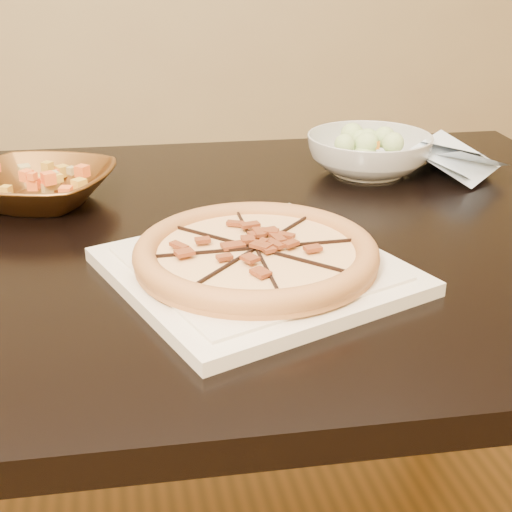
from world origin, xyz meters
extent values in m
cube|color=black|center=(0.01, -0.18, 0.73)|extent=(1.57, 1.06, 0.04)
cylinder|color=black|center=(0.69, 0.23, 0.35)|extent=(0.07, 0.07, 0.71)
cube|color=beige|center=(0.12, -0.36, 0.76)|extent=(0.42, 0.42, 0.02)
cube|color=beige|center=(0.12, -0.36, 0.77)|extent=(0.36, 0.36, 0.00)
cylinder|color=#BE8B47|center=(0.12, -0.36, 0.78)|extent=(0.30, 0.30, 0.01)
torus|color=#BE8B47|center=(0.12, -0.36, 0.79)|extent=(0.31, 0.31, 0.03)
cylinder|color=#E5BE71|center=(0.12, -0.36, 0.79)|extent=(0.25, 0.25, 0.01)
cube|color=black|center=(0.12, -0.36, 0.79)|extent=(0.01, 0.30, 0.01)
cube|color=black|center=(0.12, -0.36, 0.79)|extent=(0.22, 0.22, 0.01)
cube|color=black|center=(0.12, -0.36, 0.79)|extent=(0.30, 0.01, 0.01)
cube|color=black|center=(0.12, -0.36, 0.79)|extent=(0.22, 0.22, 0.01)
cube|color=brown|center=(0.14, -0.36, 0.79)|extent=(0.02, 0.01, 0.00)
cube|color=brown|center=(0.16, -0.35, 0.79)|extent=(0.03, 0.02, 0.00)
cube|color=brown|center=(0.18, -0.32, 0.79)|extent=(0.03, 0.02, 0.00)
cube|color=brown|center=(0.14, -0.34, 0.79)|extent=(0.03, 0.03, 0.00)
cube|color=brown|center=(0.14, -0.31, 0.79)|extent=(0.02, 0.03, 0.00)
cube|color=brown|center=(0.13, -0.27, 0.79)|extent=(0.02, 0.03, 0.00)
cube|color=brown|center=(0.11, -0.32, 0.79)|extent=(0.02, 0.03, 0.00)
cube|color=brown|center=(0.09, -0.30, 0.79)|extent=(0.02, 0.03, 0.00)
cube|color=brown|center=(0.05, -0.29, 0.79)|extent=(0.03, 0.03, 0.00)
cube|color=brown|center=(0.08, -0.33, 0.79)|extent=(0.03, 0.02, 0.00)
cube|color=brown|center=(0.04, -0.34, 0.79)|extent=(0.03, 0.02, 0.00)
cube|color=brown|center=(0.09, -0.36, 0.79)|extent=(0.02, 0.01, 0.00)
cube|color=brown|center=(0.06, -0.38, 0.79)|extent=(0.03, 0.02, 0.00)
cube|color=brown|center=(0.04, -0.40, 0.79)|extent=(0.03, 0.02, 0.00)
cube|color=brown|center=(0.09, -0.39, 0.79)|extent=(0.03, 0.03, 0.00)
cube|color=brown|center=(0.09, -0.42, 0.79)|extent=(0.02, 0.03, 0.00)
cube|color=brown|center=(0.10, -0.45, 0.79)|extent=(0.02, 0.03, 0.00)
cube|color=brown|center=(0.12, -0.40, 0.79)|extent=(0.02, 0.03, 0.00)
cube|color=brown|center=(0.14, -0.43, 0.79)|extent=(0.02, 0.03, 0.00)
cube|color=brown|center=(0.13, -0.38, 0.79)|extent=(0.03, 0.03, 0.00)
cube|color=brown|center=(0.16, -0.39, 0.79)|extent=(0.03, 0.02, 0.00)
cube|color=brown|center=(0.19, -0.38, 0.79)|extent=(0.03, 0.02, 0.00)
imported|color=brown|center=(-0.17, -0.02, 0.78)|extent=(0.30, 0.30, 0.06)
cube|color=tan|center=(-0.17, -0.02, 0.82)|extent=(0.03, 0.03, 0.03)
cube|color=orange|center=(-0.15, -0.01, 0.82)|extent=(0.03, 0.03, 0.03)
cube|color=gold|center=(-0.14, 0.00, 0.82)|extent=(0.03, 0.03, 0.03)
cube|color=tan|center=(-0.13, 0.02, 0.82)|extent=(0.03, 0.03, 0.03)
cube|color=orange|center=(-0.16, -0.01, 0.82)|extent=(0.03, 0.03, 0.03)
cube|color=gold|center=(-0.16, 0.01, 0.82)|extent=(0.03, 0.03, 0.03)
cube|color=tan|center=(-0.17, 0.02, 0.82)|extent=(0.03, 0.03, 0.03)
cube|color=orange|center=(-0.17, -0.01, 0.82)|extent=(0.03, 0.03, 0.03)
cube|color=gold|center=(-0.18, 0.00, 0.82)|extent=(0.03, 0.03, 0.03)
cube|color=tan|center=(-0.19, 0.01, 0.82)|extent=(0.03, 0.03, 0.03)
cube|color=orange|center=(-0.21, 0.01, 0.82)|extent=(0.03, 0.03, 0.03)
cube|color=gold|center=(-0.18, -0.01, 0.82)|extent=(0.03, 0.03, 0.03)
cube|color=tan|center=(-0.19, -0.02, 0.82)|extent=(0.03, 0.03, 0.03)
cube|color=orange|center=(-0.21, -0.03, 0.82)|extent=(0.03, 0.03, 0.03)
cube|color=gold|center=(-0.17, -0.02, 0.82)|extent=(0.03, 0.03, 0.03)
cube|color=tan|center=(-0.18, -0.03, 0.82)|extent=(0.03, 0.03, 0.03)
cube|color=orange|center=(-0.18, -0.05, 0.82)|extent=(0.03, 0.03, 0.03)
cube|color=gold|center=(-0.18, -0.06, 0.82)|extent=(0.03, 0.03, 0.03)
cube|color=tan|center=(-0.17, -0.03, 0.82)|extent=(0.03, 0.03, 0.03)
cube|color=orange|center=(-0.16, -0.04, 0.82)|extent=(0.03, 0.03, 0.03)
cube|color=gold|center=(-0.15, -0.05, 0.82)|extent=(0.03, 0.03, 0.03)
cube|color=tan|center=(-0.16, -0.02, 0.82)|extent=(0.03, 0.03, 0.03)
cube|color=orange|center=(-0.15, -0.03, 0.82)|extent=(0.03, 0.03, 0.03)
cube|color=gold|center=(-0.13, -0.02, 0.82)|extent=(0.03, 0.03, 0.03)
imported|color=silver|center=(0.41, 0.03, 0.79)|extent=(0.27, 0.27, 0.07)
sphere|color=#B5C58B|center=(0.41, 0.03, 0.84)|extent=(0.04, 0.04, 0.04)
sphere|color=#B5C58B|center=(0.43, 0.04, 0.84)|extent=(0.04, 0.04, 0.04)
sphere|color=#B5C58B|center=(0.43, 0.07, 0.84)|extent=(0.04, 0.04, 0.04)
sphere|color=#B5C58B|center=(0.41, 0.04, 0.84)|extent=(0.04, 0.04, 0.04)
sphere|color=#B5C58B|center=(0.39, 0.05, 0.84)|extent=(0.04, 0.04, 0.04)
sphere|color=#B5C58B|center=(0.41, 0.03, 0.84)|extent=(0.04, 0.04, 0.04)
sphere|color=#B5C58B|center=(0.39, 0.02, 0.84)|extent=(0.04, 0.04, 0.04)
sphere|color=#B5C58B|center=(0.38, -0.01, 0.84)|extent=(0.04, 0.04, 0.04)
sphere|color=#B5C58B|center=(0.41, 0.01, 0.84)|extent=(0.04, 0.04, 0.04)
sphere|color=#B5C58B|center=(0.42, -0.01, 0.84)|extent=(0.04, 0.04, 0.04)
sphere|color=#B5C58B|center=(0.41, 0.02, 0.84)|extent=(0.04, 0.04, 0.04)
cube|color=orange|center=(0.44, 0.05, 0.83)|extent=(0.02, 0.02, 0.01)
cube|color=orange|center=(0.38, 0.00, 0.83)|extent=(0.02, 0.02, 0.01)
camera|label=1|loc=(-0.06, -1.16, 1.15)|focal=50.00mm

